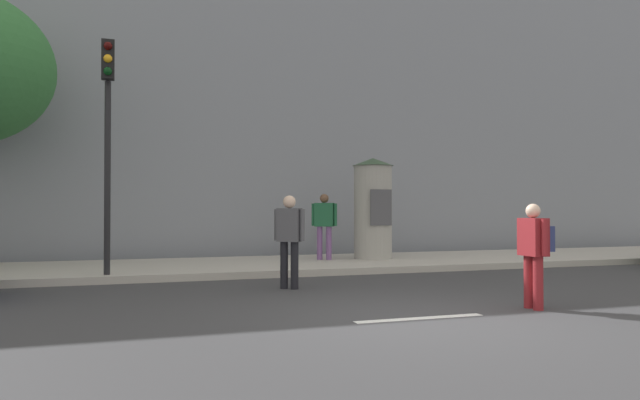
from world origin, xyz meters
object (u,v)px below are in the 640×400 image
(poster_column, at_px, (373,208))
(pedestrian_near_pole, at_px, (535,247))
(traffic_light, at_px, (108,118))
(pedestrian_in_dark_shirt, at_px, (290,233))
(pedestrian_tallest, at_px, (324,220))

(poster_column, relative_size, pedestrian_near_pole, 1.74)
(traffic_light, xyz_separation_m, pedestrian_in_dark_shirt, (3.09, -1.91, -2.18))
(pedestrian_near_pole, relative_size, pedestrian_tallest, 0.90)
(pedestrian_near_pole, distance_m, pedestrian_tallest, 7.17)
(poster_column, height_order, pedestrian_in_dark_shirt, poster_column)
(poster_column, relative_size, pedestrian_tallest, 1.56)
(pedestrian_in_dark_shirt, height_order, pedestrian_tallest, pedestrian_tallest)
(pedestrian_in_dark_shirt, relative_size, pedestrian_tallest, 1.00)
(pedestrian_in_dark_shirt, height_order, pedestrian_near_pole, pedestrian_in_dark_shirt)
(poster_column, height_order, pedestrian_near_pole, poster_column)
(pedestrian_in_dark_shirt, bearing_deg, traffic_light, 148.25)
(traffic_light, relative_size, pedestrian_tallest, 2.72)
(poster_column, xyz_separation_m, pedestrian_in_dark_shirt, (-3.32, -3.84, -0.48))
(pedestrian_in_dark_shirt, bearing_deg, pedestrian_near_pole, -50.00)
(pedestrian_in_dark_shirt, bearing_deg, pedestrian_tallest, 62.69)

